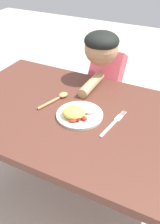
% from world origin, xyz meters
% --- Properties ---
extents(ground_plane, '(8.00, 8.00, 0.00)m').
position_xyz_m(ground_plane, '(0.00, 0.00, 0.00)').
color(ground_plane, beige).
extents(dining_table, '(1.41, 0.77, 0.73)m').
position_xyz_m(dining_table, '(0.00, 0.00, 0.66)').
color(dining_table, '#532D22').
rests_on(dining_table, ground_plane).
extents(plate, '(0.22, 0.22, 0.06)m').
position_xyz_m(plate, '(-0.04, -0.03, 0.75)').
color(plate, silver).
rests_on(plate, dining_table).
extents(fork, '(0.05, 0.23, 0.01)m').
position_xyz_m(fork, '(0.13, -0.00, 0.73)').
color(fork, silver).
rests_on(fork, dining_table).
extents(spoon, '(0.09, 0.19, 0.02)m').
position_xyz_m(spoon, '(-0.21, 0.07, 0.74)').
color(spoon, '#B5834D').
rests_on(spoon, dining_table).
extents(person, '(0.20, 0.48, 1.02)m').
position_xyz_m(person, '(-0.10, 0.45, 0.61)').
color(person, '#44445E').
rests_on(person, ground_plane).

